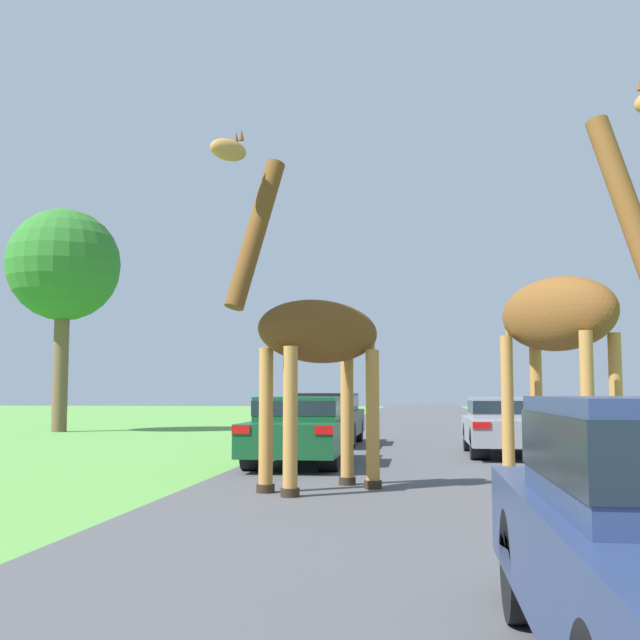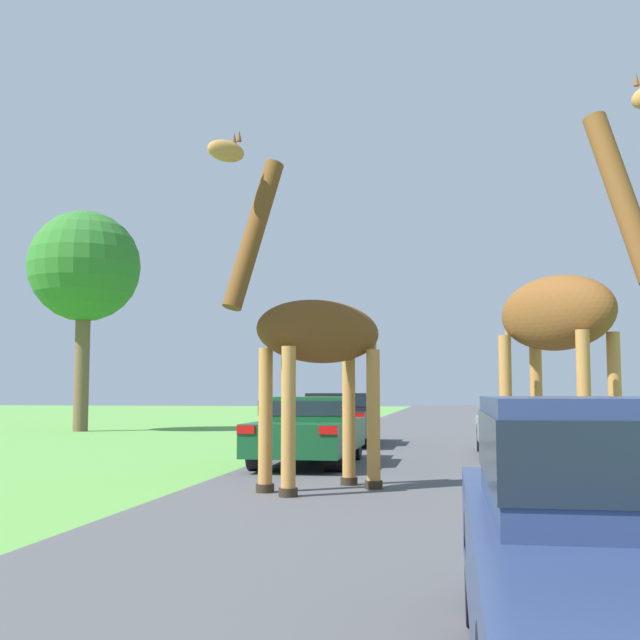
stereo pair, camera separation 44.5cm
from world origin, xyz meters
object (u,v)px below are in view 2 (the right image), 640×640
giraffe_companion (566,312)px  car_queue_right (524,424)px  tree_centre_back (84,268)px  car_far_ahead (309,428)px  car_queue_left (340,417)px  giraffe_near_road (313,337)px

giraffe_companion → car_queue_right: (0.13, 7.94, -1.71)m
giraffe_companion → tree_centre_back: size_ratio=0.64×
car_far_ahead → car_queue_left: bearing=91.9°
giraffe_companion → car_queue_left: bearing=-113.7°
giraffe_near_road → tree_centre_back: 19.85m
giraffe_companion → car_far_ahead: 6.84m
giraffe_companion → car_queue_left: giraffe_companion is taller
car_far_ahead → giraffe_companion: bearing=-50.5°
car_queue_right → tree_centre_back: size_ratio=0.53×
car_queue_right → giraffe_companion: bearing=-90.9°
tree_centre_back → giraffe_near_road: bearing=-54.7°
car_queue_left → car_far_ahead: (0.20, -6.02, -0.03)m
giraffe_near_road → car_far_ahead: (-0.79, 4.13, -1.49)m
car_queue_right → car_queue_left: size_ratio=0.99×
giraffe_companion → car_queue_left: size_ratio=1.19×
car_queue_left → giraffe_near_road: bearing=-84.4°
car_queue_left → tree_centre_back: size_ratio=0.54×
giraffe_companion → tree_centre_back: (-14.68, 16.89, 3.53)m
giraffe_near_road → car_queue_right: bearing=-72.6°
giraffe_near_road → tree_centre_back: tree_centre_back is taller
tree_centre_back → car_far_ahead: bearing=-48.4°
car_queue_right → car_queue_left: 5.55m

